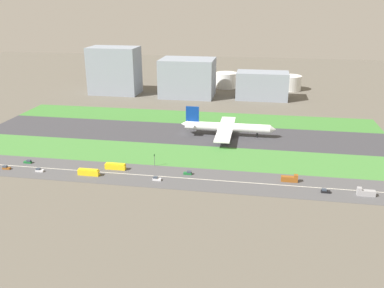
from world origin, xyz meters
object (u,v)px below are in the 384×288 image
object	(u,v)px
truck_0	(290,179)
fuel_tank_east	(289,83)
car_0	(6,168)
bus_1	(89,172)
hangar_building	(188,78)
airliner	(226,127)
car_6	(188,173)
bus_0	(115,166)
traffic_light	(154,159)
car_2	(325,191)
fuel_tank_centre	(256,81)
office_tower	(262,86)
car_3	(39,170)
car_1	(28,162)
fuel_tank_west	(226,80)
terminal_building	(115,71)
truck_1	(365,193)
car_4	(157,179)

from	to	relation	value
truck_0	fuel_tank_east	size ratio (longest dim) A/B	0.35
car_0	truck_0	size ratio (longest dim) A/B	0.52
bus_1	hangar_building	distance (m)	193.60
airliner	car_6	size ratio (longest dim) A/B	14.77
bus_0	bus_1	size ratio (longest dim) A/B	1.00
bus_1	traffic_light	world-z (taller)	traffic_light
car_2	fuel_tank_east	xyz separation A→B (m)	(-4.50, 237.00, 6.46)
car_6	fuel_tank_centre	size ratio (longest dim) A/B	0.20
airliner	office_tower	bearing A→B (deg)	78.54
car_6	fuel_tank_centre	xyz separation A→B (m)	(31.35, 227.00, 7.12)
car_3	office_tower	bearing A→B (deg)	-121.56
car_1	airliner	bearing A→B (deg)	32.32
car_6	fuel_tank_west	size ratio (longest dim) A/B	0.19
airliner	car_1	distance (m)	127.28
bus_0	terminal_building	xyz separation A→B (m)	(-65.14, 182.00, 20.79)
truck_1	office_tower	xyz separation A→B (m)	(-50.84, 192.00, 11.00)
truck_0	fuel_tank_east	world-z (taller)	fuel_tank_east
truck_0	car_4	bearing A→B (deg)	-171.65
car_1	fuel_tank_west	distance (m)	245.55
hangar_building	car_4	bearing A→B (deg)	-84.52
car_1	fuel_tank_east	size ratio (longest dim) A/B	0.18
truck_0	car_3	bearing A→B (deg)	-175.73
hangar_building	fuel_tank_centre	distance (m)	79.30
car_1	fuel_tank_centre	size ratio (longest dim) A/B	0.20
airliner	car_0	size ratio (longest dim) A/B	14.77
fuel_tank_centre	terminal_building	bearing A→B (deg)	-161.85
car_6	office_tower	world-z (taller)	office_tower
car_4	bus_1	size ratio (longest dim) A/B	0.38
car_0	traffic_light	size ratio (longest dim) A/B	0.61
truck_1	bus_1	distance (m)	140.26
car_0	truck_0	xyz separation A→B (m)	(153.88, 10.00, 0.75)
car_2	fuel_tank_centre	xyz separation A→B (m)	(-38.29, 237.00, 7.12)
bus_0	terminal_building	distance (m)	194.42
truck_1	car_2	bearing A→B (deg)	-0.00
bus_0	fuel_tank_west	xyz separation A→B (m)	(40.84, 227.00, 6.09)
car_3	truck_0	world-z (taller)	truck_0
car_3	car_6	bearing A→B (deg)	-172.93
bus_0	car_0	xyz separation A→B (m)	(-59.72, -10.00, -0.90)
bus_1	car_4	bearing A→B (deg)	-180.00
car_6	car_2	bearing A→B (deg)	-8.17
airliner	office_tower	world-z (taller)	office_tower
bus_0	car_3	distance (m)	41.13
car_0	fuel_tank_east	world-z (taller)	fuel_tank_east
car_1	car_0	bearing A→B (deg)	-125.78
hangar_building	fuel_tank_centre	bearing A→B (deg)	34.88
car_1	office_tower	distance (m)	224.30
car_4	truck_0	xyz separation A→B (m)	(68.17, 10.00, 0.75)
truck_0	bus_1	xyz separation A→B (m)	(-105.53, -10.00, 0.15)
car_1	car_4	bearing A→B (deg)	-7.26
fuel_tank_centre	fuel_tank_west	bearing A→B (deg)	180.00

